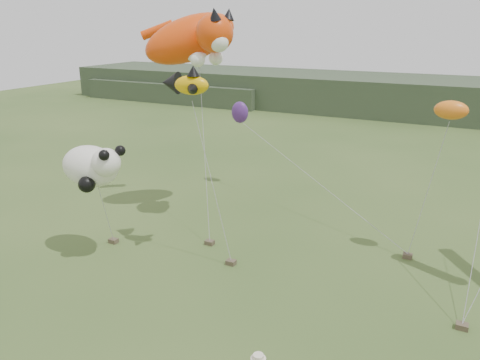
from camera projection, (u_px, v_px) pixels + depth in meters
ground at (237, 341)px, 15.13m from camera, size 120.00×120.00×0.00m
headland at (389, 96)px, 53.73m from camera, size 90.00×13.00×4.00m
sandbag_anchors at (273, 262)px, 19.97m from camera, size 15.32×4.93×0.20m
cat_kite at (195, 38)px, 22.70m from camera, size 6.23×4.94×3.47m
fish_kite at (184, 83)px, 18.77m from camera, size 2.42×1.62×1.23m
panda_kite at (93, 166)px, 19.61m from camera, size 3.12×2.02×1.94m
misc_kites at (309, 112)px, 24.27m from camera, size 13.10×5.66×2.89m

